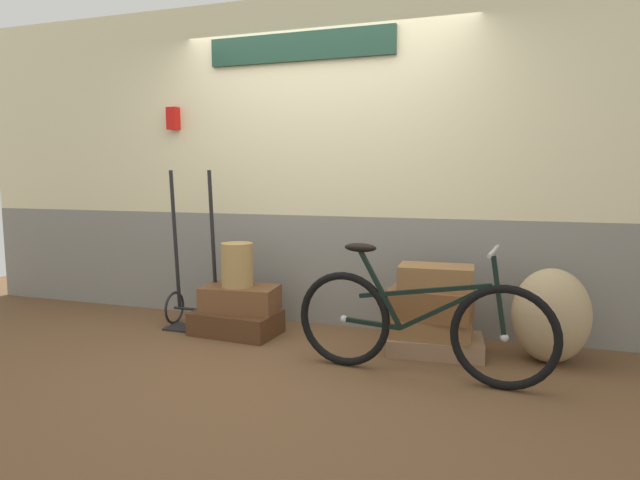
{
  "coord_description": "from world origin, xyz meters",
  "views": [
    {
      "loc": [
        1.42,
        -3.57,
        1.29
      ],
      "look_at": [
        0.17,
        0.17,
        0.81
      ],
      "focal_mm": 30.03,
      "sensor_mm": 36.0,
      "label": 1
    }
  ],
  "objects": [
    {
      "name": "ground",
      "position": [
        0.0,
        0.0,
        -0.03
      ],
      "size": [
        9.2,
        5.2,
        0.06
      ],
      "primitive_type": "cube",
      "color": "brown"
    },
    {
      "name": "station_building",
      "position": [
        0.01,
        0.85,
        1.39
      ],
      "size": [
        7.2,
        0.74,
        2.78
      ],
      "color": "gray",
      "rests_on": "ground"
    },
    {
      "name": "suitcase_0",
      "position": [
        -0.58,
        0.25,
        0.09
      ],
      "size": [
        0.72,
        0.48,
        0.19
      ],
      "primitive_type": "cube",
      "rotation": [
        0.0,
        0.0,
        -0.08
      ],
      "color": "#4C2D19",
      "rests_on": "ground"
    },
    {
      "name": "suitcase_1",
      "position": [
        -0.56,
        0.29,
        0.29
      ],
      "size": [
        0.63,
        0.41,
        0.2
      ],
      "primitive_type": "cube",
      "rotation": [
        0.0,
        0.0,
        0.09
      ],
      "color": "brown",
      "rests_on": "suitcase_0"
    },
    {
      "name": "suitcase_2",
      "position": [
        1.02,
        0.28,
        0.06
      ],
      "size": [
        0.71,
        0.48,
        0.13
      ],
      "primitive_type": "cube",
      "rotation": [
        0.0,
        0.0,
        0.1
      ],
      "color": "#937051",
      "rests_on": "ground"
    },
    {
      "name": "suitcase_3",
      "position": [
        0.98,
        0.26,
        0.19
      ],
      "size": [
        0.59,
        0.36,
        0.14
      ],
      "primitive_type": "cube",
      "rotation": [
        0.0,
        0.0,
        0.01
      ],
      "color": "olive",
      "rests_on": "suitcase_2"
    },
    {
      "name": "suitcase_4",
      "position": [
        0.98,
        0.25,
        0.37
      ],
      "size": [
        0.6,
        0.36,
        0.22
      ],
      "primitive_type": "cube",
      "rotation": [
        0.0,
        0.0,
        -0.07
      ],
      "color": "brown",
      "rests_on": "suitcase_3"
    },
    {
      "name": "suitcase_5",
      "position": [
        1.02,
        0.29,
        0.56
      ],
      "size": [
        0.54,
        0.34,
        0.17
      ],
      "primitive_type": "cube",
      "rotation": [
        0.0,
        0.0,
        0.04
      ],
      "color": "olive",
      "rests_on": "suitcase_4"
    },
    {
      "name": "wicker_basket",
      "position": [
        -0.57,
        0.27,
        0.57
      ],
      "size": [
        0.26,
        0.26,
        0.36
      ],
      "primitive_type": "cylinder",
      "color": "#A8844C",
      "rests_on": "suitcase_1"
    },
    {
      "name": "luggage_trolley",
      "position": [
        -1.02,
        0.33,
        0.31
      ],
      "size": [
        0.45,
        0.36,
        1.33
      ],
      "color": "black",
      "rests_on": "ground"
    },
    {
      "name": "burlap_sack",
      "position": [
        1.79,
        0.34,
        0.33
      ],
      "size": [
        0.52,
        0.44,
        0.66
      ],
      "primitive_type": "ellipsoid",
      "color": "tan",
      "rests_on": "ground"
    },
    {
      "name": "bicycle",
      "position": [
        0.97,
        -0.22,
        0.35
      ],
      "size": [
        1.68,
        0.46,
        0.85
      ],
      "color": "black",
      "rests_on": "ground"
    }
  ]
}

